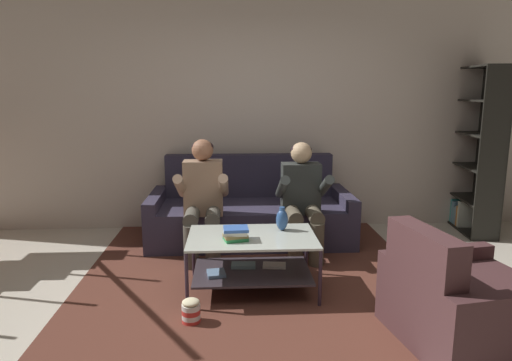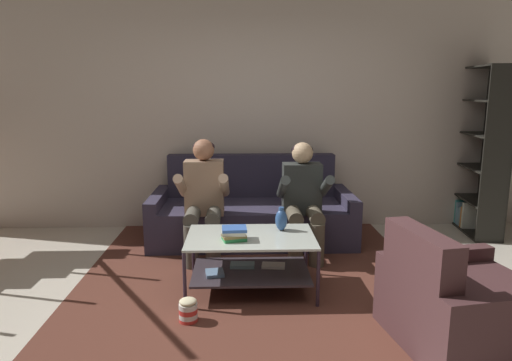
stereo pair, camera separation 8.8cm
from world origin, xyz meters
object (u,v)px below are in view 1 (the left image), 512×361
(person_seated_left, at_px, (203,195))
(couch, at_px, (250,214))
(coffee_table, at_px, (251,255))
(bookshelf, at_px, (475,165))
(popcorn_tub, at_px, (191,311))
(book_stack, at_px, (236,234))
(armchair, at_px, (464,305))
(person_seated_right, at_px, (302,196))
(vase, at_px, (282,219))

(person_seated_left, bearing_deg, couch, 49.69)
(person_seated_left, xyz_separation_m, coffee_table, (0.43, -0.78, -0.32))
(person_seated_left, distance_m, bookshelf, 3.28)
(person_seated_left, height_order, popcorn_tub, person_seated_left)
(book_stack, relative_size, armchair, 0.21)
(coffee_table, height_order, armchair, armchair)
(person_seated_right, relative_size, vase, 5.64)
(book_stack, relative_size, bookshelf, 0.11)
(couch, distance_m, person_seated_left, 0.83)
(person_seated_left, bearing_deg, bookshelf, 15.12)
(person_seated_right, xyz_separation_m, popcorn_tub, (-0.99, -1.30, -0.53))
(book_stack, xyz_separation_m, bookshelf, (2.86, 1.74, 0.25))
(popcorn_tub, bearing_deg, bookshelf, 34.13)
(vase, distance_m, armchair, 1.51)
(popcorn_tub, bearing_deg, coffee_table, 48.98)
(vase, xyz_separation_m, bookshelf, (2.46, 1.49, 0.21))
(couch, distance_m, armchair, 2.57)
(person_seated_right, bearing_deg, couch, 130.15)
(person_seated_right, bearing_deg, vase, -113.05)
(person_seated_right, height_order, bookshelf, bookshelf)
(bookshelf, distance_m, armchair, 2.90)
(coffee_table, xyz_separation_m, armchair, (1.35, -0.87, -0.05))
(coffee_table, relative_size, armchair, 1.03)
(couch, height_order, person_seated_left, person_seated_left)
(coffee_table, relative_size, bookshelf, 0.54)
(couch, height_order, book_stack, couch)
(bookshelf, height_order, armchair, bookshelf)
(bookshelf, xyz_separation_m, popcorn_tub, (-3.18, -2.16, -0.68))
(couch, bearing_deg, bookshelf, 6.04)
(bookshelf, bearing_deg, vase, -148.78)
(armchair, bearing_deg, person_seated_right, 116.25)
(vase, relative_size, bookshelf, 0.11)
(armchair, bearing_deg, person_seated_left, 137.21)
(couch, xyz_separation_m, coffee_table, (-0.05, -1.35, 0.02))
(coffee_table, bearing_deg, armchair, -32.79)
(person_seated_left, xyz_separation_m, bookshelf, (3.16, 0.85, 0.14))
(book_stack, bearing_deg, person_seated_right, 53.05)
(book_stack, distance_m, armchair, 1.68)
(bookshelf, bearing_deg, armchair, -118.90)
(person_seated_left, distance_m, armchair, 2.46)
(bookshelf, bearing_deg, popcorn_tub, -145.87)
(couch, height_order, vase, couch)
(book_stack, xyz_separation_m, armchair, (1.48, -0.76, -0.26))
(vase, bearing_deg, popcorn_tub, -137.26)
(coffee_table, relative_size, vase, 5.14)
(coffee_table, bearing_deg, popcorn_tub, -131.02)
(couch, distance_m, book_stack, 1.49)
(person_seated_right, height_order, armchair, person_seated_right)
(couch, height_order, armchair, couch)
(vase, distance_m, book_stack, 0.47)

